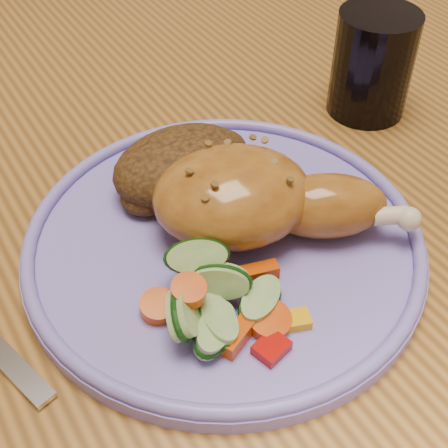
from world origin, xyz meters
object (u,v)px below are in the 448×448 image
object	(u,v)px
chair_far	(33,91)
drinking_glass	(372,64)
plate	(224,244)
dining_table	(220,243)

from	to	relation	value
chair_far	drinking_glass	world-z (taller)	chair_far
chair_far	plate	size ratio (longest dim) A/B	3.13
chair_far	plate	world-z (taller)	chair_far
plate	drinking_glass	distance (m)	0.23
drinking_glass	chair_far	bearing A→B (deg)	105.29
dining_table	chair_far	xyz separation A→B (m)	(0.00, 0.63, -0.17)
dining_table	drinking_glass	size ratio (longest dim) A/B	14.68
plate	drinking_glass	world-z (taller)	drinking_glass
dining_table	plate	bearing A→B (deg)	-119.24
chair_far	dining_table	bearing A→B (deg)	-90.00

